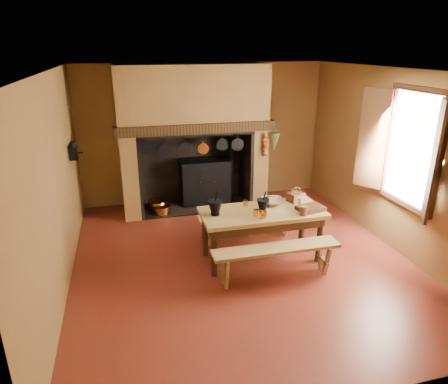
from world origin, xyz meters
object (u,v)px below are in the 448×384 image
(bench_front, at_px, (276,255))
(coffee_grinder, at_px, (266,202))
(wicker_basket, at_px, (296,196))
(iron_range, at_px, (205,181))
(mixing_bowl, at_px, (272,202))
(work_table, at_px, (262,219))

(bench_front, relative_size, coffee_grinder, 10.64)
(bench_front, distance_m, wicker_basket, 1.18)
(coffee_grinder, bearing_deg, iron_range, 119.23)
(bench_front, bearing_deg, wicker_basket, 53.35)
(coffee_grinder, bearing_deg, wicker_basket, 27.00)
(iron_range, height_order, mixing_bowl, iron_range)
(iron_range, relative_size, wicker_basket, 5.41)
(mixing_bowl, bearing_deg, bench_front, -105.98)
(mixing_bowl, relative_size, wicker_basket, 1.18)
(iron_range, relative_size, coffee_grinder, 9.43)
(bench_front, bearing_deg, coffee_grinder, 82.04)
(iron_range, distance_m, work_table, 2.53)
(mixing_bowl, bearing_deg, work_table, -137.85)
(mixing_bowl, distance_m, wicker_basket, 0.41)
(mixing_bowl, height_order, wicker_basket, wicker_basket)
(work_table, bearing_deg, coffee_grinder, 56.33)
(iron_range, xyz_separation_m, work_table, (0.35, -2.49, 0.19))
(wicker_basket, bearing_deg, work_table, -179.35)
(iron_range, bearing_deg, work_table, -82.01)
(wicker_basket, bearing_deg, bench_front, -147.06)
(iron_range, distance_m, bench_front, 3.13)
(bench_front, relative_size, mixing_bowl, 5.19)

